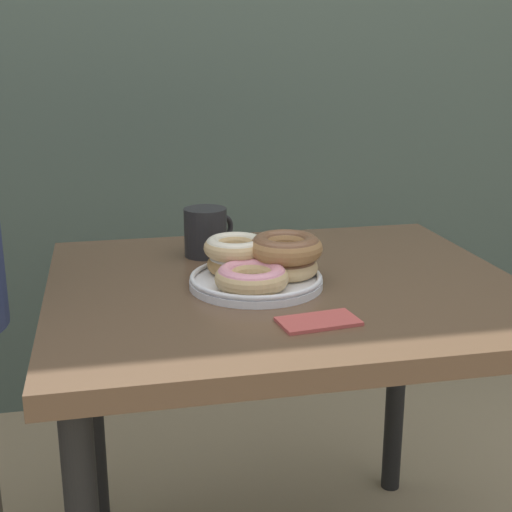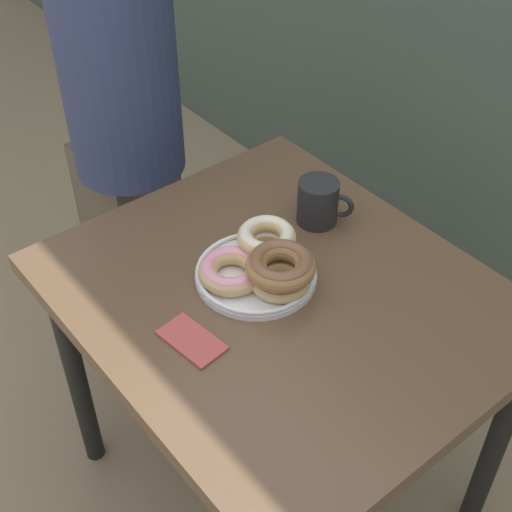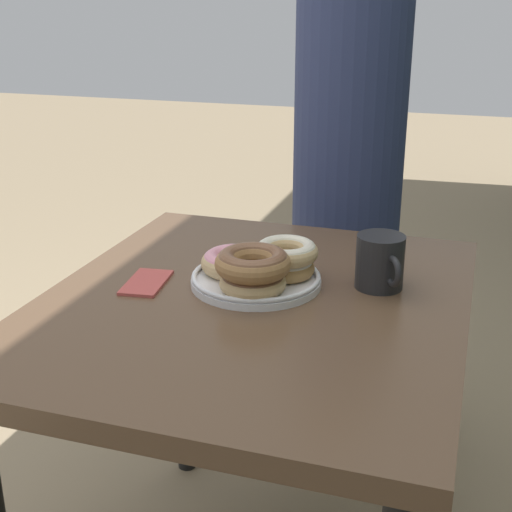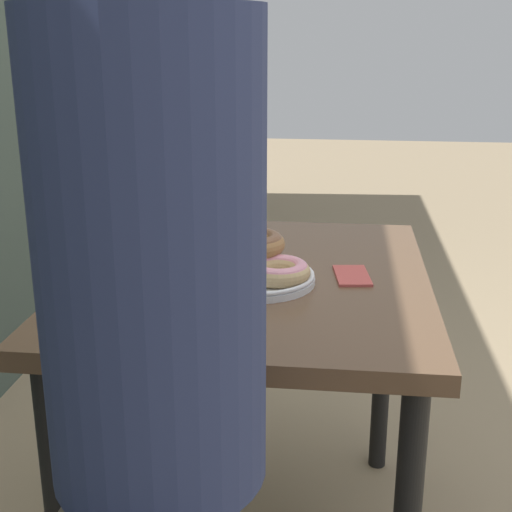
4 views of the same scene
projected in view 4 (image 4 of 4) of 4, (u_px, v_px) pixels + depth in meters
dining_table at (252, 311)px, 1.62m from camera, size 0.91×0.78×0.73m
donut_plate at (253, 263)px, 1.53m from camera, size 0.26×0.27×0.09m
coffee_mug at (143, 264)px, 1.48m from camera, size 0.12×0.10×0.10m
person_figure at (154, 424)px, 0.94m from camera, size 0.37×0.29×1.46m
napkin at (352, 276)px, 1.56m from camera, size 0.14×0.09×0.01m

